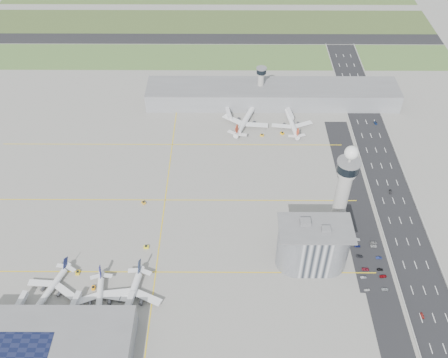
{
  "coord_description": "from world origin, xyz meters",
  "views": [
    {
      "loc": [
        1.19,
        -208.46,
        240.19
      ],
      "look_at": [
        0.0,
        35.0,
        15.0
      ],
      "focal_mm": 40.0,
      "sensor_mm": 36.0,
      "label": 1
    }
  ],
  "objects_px": {
    "control_tower": "(344,185)",
    "airplane_near_a": "(50,286)",
    "jet_bridge_near_1": "(70,315)",
    "car_lot_10": "(374,246)",
    "jet_bridge_near_0": "(15,315)",
    "car_lot_9": "(379,258)",
    "car_lot_4": "(357,246)",
    "car_hw_2": "(376,123)",
    "airplane_far_a": "(245,117)",
    "car_hw_4": "(346,83)",
    "tug_4": "(262,135)",
    "tug_0": "(78,272)",
    "admin_building": "(313,245)",
    "car_lot_3": "(360,256)",
    "tug_1": "(93,288)",
    "airplane_far_b": "(292,121)",
    "jet_bridge_far_1": "(288,110)",
    "secondary_tower": "(261,82)",
    "jet_bridge_near_2": "(125,315)",
    "car_hw_0": "(422,316)",
    "airplane_near_b": "(99,297)",
    "car_lot_5": "(357,239)",
    "tug_3": "(143,203)",
    "car_lot_7": "(383,276)",
    "car_lot_8": "(380,269)",
    "airplane_near_c": "(130,295)",
    "jet_bridge_far_0": "(227,110)",
    "car_lot_2": "(365,269)",
    "tug_2": "(146,247)",
    "car_lot_0": "(367,290)",
    "car_lot_1": "(364,277)",
    "car_lot_6": "(385,289)",
    "tug_5": "(282,133)"
  },
  "relations": [
    {
      "from": "jet_bridge_near_0",
      "to": "car_hw_2",
      "type": "bearing_deg",
      "value": -42.73
    },
    {
      "from": "car_lot_9",
      "to": "car_lot_4",
      "type": "bearing_deg",
      "value": 46.79
    },
    {
      "from": "tug_3",
      "to": "car_lot_8",
      "type": "bearing_deg",
      "value": 120.73
    },
    {
      "from": "car_lot_7",
      "to": "car_lot_8",
      "type": "xyz_separation_m",
      "value": [
        -0.76,
        4.93,
        -0.01
      ]
    },
    {
      "from": "jet_bridge_near_1",
      "to": "tug_2",
      "type": "relative_size",
      "value": 4.6
    },
    {
      "from": "jet_bridge_near_1",
      "to": "car_lot_1",
      "type": "distance_m",
      "value": 167.15
    },
    {
      "from": "secondary_tower",
      "to": "jet_bridge_near_2",
      "type": "distance_m",
      "value": 227.3
    },
    {
      "from": "car_lot_4",
      "to": "car_hw_2",
      "type": "height_order",
      "value": "car_lot_4"
    },
    {
      "from": "airplane_near_a",
      "to": "airplane_far_a",
      "type": "height_order",
      "value": "airplane_far_a"
    },
    {
      "from": "jet_bridge_far_1",
      "to": "car_hw_4",
      "type": "distance_m",
      "value": 72.59
    },
    {
      "from": "car_lot_9",
      "to": "jet_bridge_far_1",
      "type": "bearing_deg",
      "value": 11.13
    },
    {
      "from": "car_lot_0",
      "to": "car_lot_3",
      "type": "xyz_separation_m",
      "value": [
        0.55,
        24.3,
        0.01
      ]
    },
    {
      "from": "airplane_near_b",
      "to": "car_lot_3",
      "type": "xyz_separation_m",
      "value": [
        151.55,
        33.26,
        -4.63
      ]
    },
    {
      "from": "admin_building",
      "to": "tug_1",
      "type": "distance_m",
      "value": 128.79
    },
    {
      "from": "tug_0",
      "to": "tug_4",
      "type": "relative_size",
      "value": 1.06
    },
    {
      "from": "car_lot_5",
      "to": "car_lot_8",
      "type": "xyz_separation_m",
      "value": [
        9.23,
        -23.12,
        -0.05
      ]
    },
    {
      "from": "airplane_near_b",
      "to": "tug_4",
      "type": "height_order",
      "value": "airplane_near_b"
    },
    {
      "from": "airplane_near_b",
      "to": "tug_0",
      "type": "relative_size",
      "value": 11.98
    },
    {
      "from": "airplane_near_a",
      "to": "tug_3",
      "type": "relative_size",
      "value": 12.44
    },
    {
      "from": "airplane_near_b",
      "to": "airplane_near_c",
      "type": "height_order",
      "value": "airplane_near_c"
    },
    {
      "from": "jet_bridge_near_0",
      "to": "car_hw_4",
      "type": "height_order",
      "value": "jet_bridge_near_0"
    },
    {
      "from": "airplane_far_b",
      "to": "car_hw_4",
      "type": "height_order",
      "value": "airplane_far_b"
    },
    {
      "from": "airplane_near_a",
      "to": "jet_bridge_near_1",
      "type": "height_order",
      "value": "airplane_near_a"
    },
    {
      "from": "control_tower",
      "to": "airplane_near_a",
      "type": "distance_m",
      "value": 179.93
    },
    {
      "from": "jet_bridge_near_2",
      "to": "tug_3",
      "type": "distance_m",
      "value": 87.68
    },
    {
      "from": "car_lot_3",
      "to": "tug_3",
      "type": "bearing_deg",
      "value": 77.39
    },
    {
      "from": "jet_bridge_near_0",
      "to": "car_lot_2",
      "type": "relative_size",
      "value": 3.23
    },
    {
      "from": "jet_bridge_near_1",
      "to": "car_lot_9",
      "type": "height_order",
      "value": "jet_bridge_near_1"
    },
    {
      "from": "jet_bridge_far_1",
      "to": "car_lot_4",
      "type": "distance_m",
      "value": 145.39
    },
    {
      "from": "airplane_near_a",
      "to": "tug_4",
      "type": "relative_size",
      "value": 12.4
    },
    {
      "from": "airplane_far_a",
      "to": "car_lot_9",
      "type": "xyz_separation_m",
      "value": [
        77.28,
        -135.97,
        -5.77
      ]
    },
    {
      "from": "tug_4",
      "to": "car_lot_10",
      "type": "xyz_separation_m",
      "value": [
        63.47,
        -111.14,
        -0.29
      ]
    },
    {
      "from": "tug_4",
      "to": "car_hw_0",
      "type": "bearing_deg",
      "value": 43.15
    },
    {
      "from": "control_tower",
      "to": "jet_bridge_near_2",
      "type": "height_order",
      "value": "control_tower"
    },
    {
      "from": "car_lot_10",
      "to": "jet_bridge_near_0",
      "type": "bearing_deg",
      "value": 104.47
    },
    {
      "from": "jet_bridge_near_1",
      "to": "tug_0",
      "type": "distance_m",
      "value": 30.11
    },
    {
      "from": "car_lot_4",
      "to": "car_lot_10",
      "type": "height_order",
      "value": "car_lot_4"
    },
    {
      "from": "car_lot_5",
      "to": "tug_3",
      "type": "bearing_deg",
      "value": 77.5
    },
    {
      "from": "admin_building",
      "to": "car_lot_3",
      "type": "xyz_separation_m",
      "value": [
        30.67,
        4.06,
        -14.73
      ]
    },
    {
      "from": "tug_2",
      "to": "car_lot_0",
      "type": "bearing_deg",
      "value": 74.44
    },
    {
      "from": "jet_bridge_near_2",
      "to": "car_lot_0",
      "type": "distance_m",
      "value": 136.43
    },
    {
      "from": "jet_bridge_far_1",
      "to": "car_lot_3",
      "type": "bearing_deg",
      "value": 1.56
    },
    {
      "from": "airplane_far_a",
      "to": "tug_0",
      "type": "height_order",
      "value": "airplane_far_a"
    },
    {
      "from": "control_tower",
      "to": "jet_bridge_far_0",
      "type": "height_order",
      "value": "control_tower"
    },
    {
      "from": "tug_1",
      "to": "car_lot_8",
      "type": "relative_size",
      "value": 0.79
    },
    {
      "from": "car_lot_9",
      "to": "car_hw_2",
      "type": "xyz_separation_m",
      "value": [
        27.89,
        136.93,
        -0.0
      ]
    },
    {
      "from": "car_lot_4",
      "to": "car_hw_4",
      "type": "height_order",
      "value": "car_lot_4"
    },
    {
      "from": "tug_1",
      "to": "car_lot_6",
      "type": "bearing_deg",
      "value": -6.04
    },
    {
      "from": "car_lot_4",
      "to": "car_lot_9",
      "type": "height_order",
      "value": "car_lot_4"
    },
    {
      "from": "tug_5",
      "to": "secondary_tower",
      "type": "bearing_deg",
      "value": -112.82
    }
  ]
}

